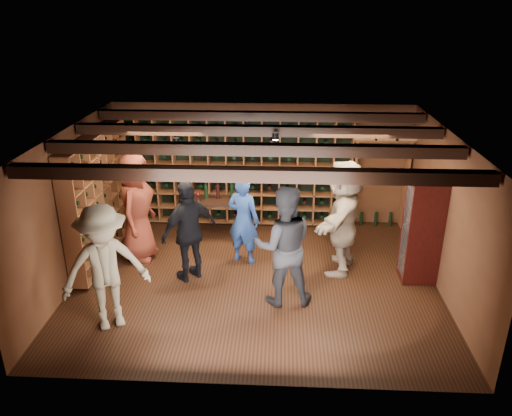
# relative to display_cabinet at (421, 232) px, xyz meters

# --- Properties ---
(ground) EXTENTS (6.00, 6.00, 0.00)m
(ground) POSITION_rel_display_cabinet_xyz_m (-2.71, -0.20, -0.86)
(ground) COLOR #32180D
(ground) RESTS_ON ground
(room_shell) EXTENTS (6.00, 6.00, 6.00)m
(room_shell) POSITION_rel_display_cabinet_xyz_m (-2.71, -0.15, 1.56)
(room_shell) COLOR brown
(room_shell) RESTS_ON ground
(wine_rack_back) EXTENTS (4.65, 0.30, 2.20)m
(wine_rack_back) POSITION_rel_display_cabinet_xyz_m (-3.24, 2.13, 0.29)
(wine_rack_back) COLOR brown
(wine_rack_back) RESTS_ON ground
(wine_rack_left) EXTENTS (0.30, 2.65, 2.20)m
(wine_rack_left) POSITION_rel_display_cabinet_xyz_m (-5.54, 0.62, 0.29)
(wine_rack_left) COLOR brown
(wine_rack_left) RESTS_ON ground
(crate_shelf) EXTENTS (1.20, 0.32, 2.07)m
(crate_shelf) POSITION_rel_display_cabinet_xyz_m (-0.31, 2.12, 0.71)
(crate_shelf) COLOR brown
(crate_shelf) RESTS_ON ground
(display_cabinet) EXTENTS (0.55, 0.50, 1.75)m
(display_cabinet) POSITION_rel_display_cabinet_xyz_m (0.00, 0.00, 0.00)
(display_cabinet) COLOR #370C0B
(display_cabinet) RESTS_ON ground
(man_blue_shirt) EXTENTS (0.69, 0.57, 1.61)m
(man_blue_shirt) POSITION_rel_display_cabinet_xyz_m (-2.96, 0.46, -0.05)
(man_blue_shirt) COLOR navy
(man_blue_shirt) RESTS_ON ground
(man_grey_suit) EXTENTS (1.00, 0.81, 1.91)m
(man_grey_suit) POSITION_rel_display_cabinet_xyz_m (-2.26, -0.80, 0.10)
(man_grey_suit) COLOR black
(man_grey_suit) RESTS_ON ground
(guest_red_floral) EXTENTS (0.72, 1.02, 1.97)m
(guest_red_floral) POSITION_rel_display_cabinet_xyz_m (-4.85, 0.50, 0.13)
(guest_red_floral) COLOR maroon
(guest_red_floral) RESTS_ON ground
(guest_woman_black) EXTENTS (1.03, 0.99, 1.73)m
(guest_woman_black) POSITION_rel_display_cabinet_xyz_m (-3.80, -0.17, 0.01)
(guest_woman_black) COLOR black
(guest_woman_black) RESTS_ON ground
(guest_khaki) EXTENTS (1.40, 1.18, 1.88)m
(guest_khaki) POSITION_rel_display_cabinet_xyz_m (-4.73, -1.57, 0.08)
(guest_khaki) COLOR #7C6F55
(guest_khaki) RESTS_ON ground
(guest_beige) EXTENTS (1.11, 1.94, 1.99)m
(guest_beige) POSITION_rel_display_cabinet_xyz_m (-1.25, 0.25, 0.14)
(guest_beige) COLOR tan
(guest_beige) RESTS_ON ground
(tasting_table) EXTENTS (1.10, 0.58, 1.10)m
(tasting_table) POSITION_rel_display_cabinet_xyz_m (-3.48, 1.37, -0.13)
(tasting_table) COLOR black
(tasting_table) RESTS_ON ground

